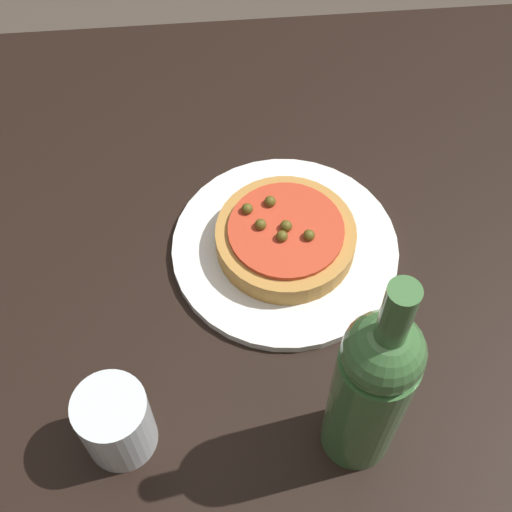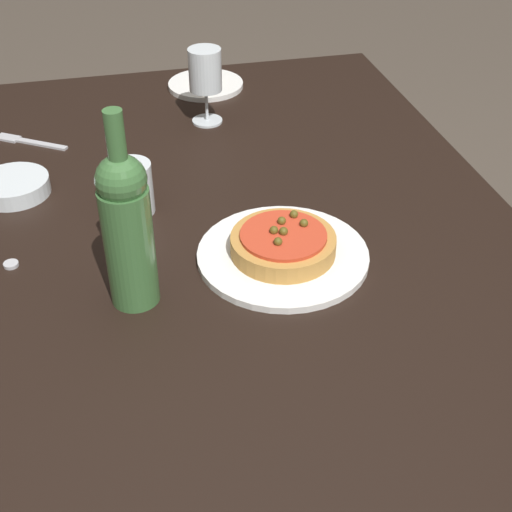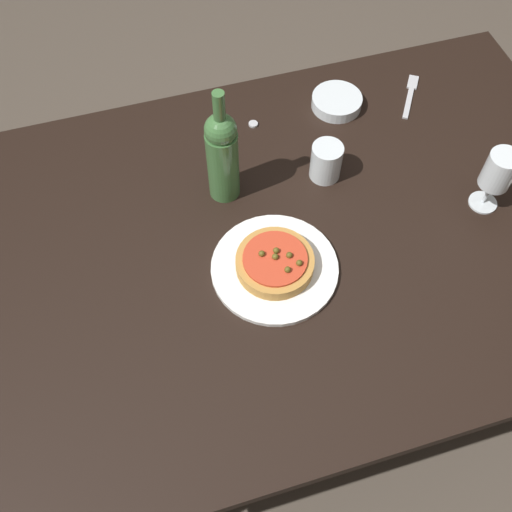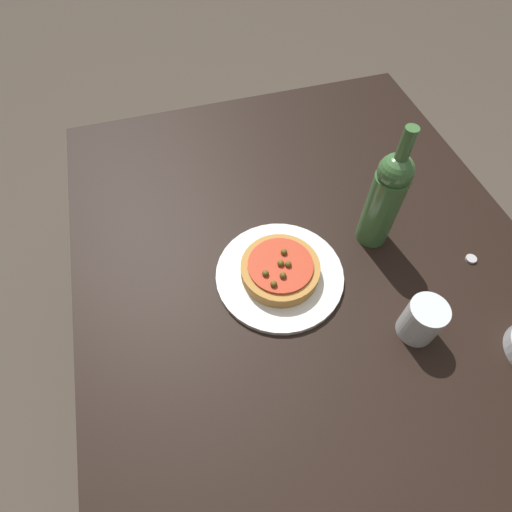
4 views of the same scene
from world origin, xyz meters
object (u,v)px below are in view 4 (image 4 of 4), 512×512
(pizza, at_px, (280,269))
(bottle_cap, at_px, (471,259))
(water_cup, at_px, (422,320))
(dinner_plate, at_px, (280,275))
(dining_table, at_px, (323,320))
(wine_bottle, at_px, (385,198))

(pizza, height_order, bottle_cap, pizza)
(water_cup, bearing_deg, dinner_plate, 48.38)
(water_cup, distance_m, bottle_cap, 0.24)
(dinner_plate, relative_size, water_cup, 2.97)
(dining_table, relative_size, dinner_plate, 5.35)
(dining_table, distance_m, dinner_plate, 0.14)
(water_cup, bearing_deg, wine_bottle, -4.66)
(pizza, xyz_separation_m, bottle_cap, (-0.08, -0.43, -0.03))
(dinner_plate, distance_m, water_cup, 0.30)
(dining_table, xyz_separation_m, wine_bottle, (0.14, -0.17, 0.20))
(wine_bottle, distance_m, bottle_cap, 0.26)
(pizza, bearing_deg, wine_bottle, -78.82)
(dining_table, bearing_deg, pizza, 38.60)
(dining_table, height_order, bottle_cap, bottle_cap)
(dinner_plate, height_order, water_cup, water_cup)
(wine_bottle, xyz_separation_m, bottle_cap, (-0.13, -0.19, -0.13))
(water_cup, bearing_deg, pizza, 48.42)
(dining_table, relative_size, pizza, 8.78)
(dinner_plate, distance_m, wine_bottle, 0.28)
(wine_bottle, height_order, water_cup, wine_bottle)
(dining_table, height_order, dinner_plate, dinner_plate)
(dining_table, distance_m, pizza, 0.16)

